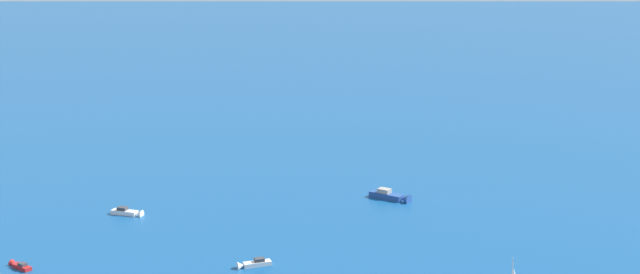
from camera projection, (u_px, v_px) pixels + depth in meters
name	position (u px, v px, depth m)	size (l,w,h in m)	color
motorboat_far_port	(19.00, 266.00, 141.21)	(5.21, 3.41, 1.49)	#B21E1E
motorboat_inshore	(129.00, 212.00, 170.31)	(7.09, 2.49, 2.02)	white
motorboat_trailing	(253.00, 264.00, 141.88)	(5.91, 4.53, 1.75)	white
motorboat_ahead	(392.00, 196.00, 181.09)	(9.84, 6.07, 2.80)	#23478C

